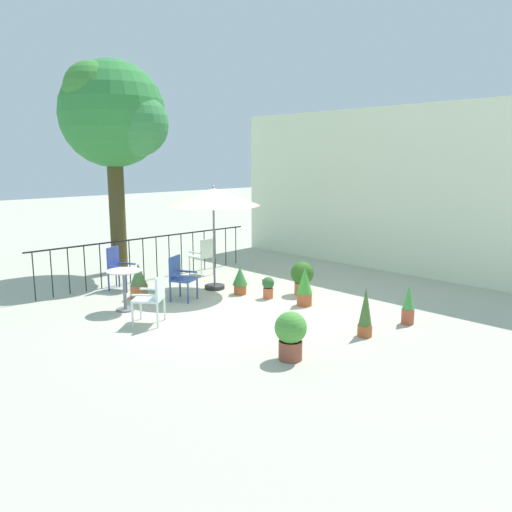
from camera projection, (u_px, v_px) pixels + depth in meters
ground_plane at (236, 305)px, 10.16m from camera, size 60.00×60.00×0.00m
villa_facade at (381, 190)px, 13.16m from camera, size 9.28×0.30×4.09m
terrace_railing at (150, 251)px, 12.19m from camera, size 0.03×5.80×1.01m
shade_tree at (115, 115)px, 12.44m from camera, size 2.67×2.55×5.15m
patio_umbrella_0 at (213, 198)px, 11.05m from camera, size 1.98×1.98×2.27m
cafe_table_0 at (124, 283)px, 9.70m from camera, size 0.64×0.64×0.78m
patio_chair_0 at (118, 266)px, 11.26m from camera, size 0.62×0.61×0.94m
patio_chair_1 at (153, 296)px, 8.92m from camera, size 0.67×0.67×0.85m
patio_chair_2 at (180, 275)px, 10.44m from camera, size 0.59×0.60×0.89m
patio_chair_3 at (204, 254)px, 12.64m from camera, size 0.50×0.52×0.91m
potted_plant_0 at (291, 333)px, 7.34m from camera, size 0.46×0.46×0.71m
potted_plant_1 at (365, 313)px, 8.30m from camera, size 0.24×0.24×0.82m
potted_plant_2 at (139, 281)px, 10.60m from camera, size 0.36×0.36×0.73m
potted_plant_3 at (302, 276)px, 10.87m from camera, size 0.49×0.49×0.70m
potted_plant_4 at (268, 287)px, 10.60m from camera, size 0.25×0.25×0.45m
potted_plant_5 at (408, 305)px, 8.94m from camera, size 0.22×0.22×0.70m
potted_plant_6 at (240, 280)px, 10.91m from camera, size 0.32×0.32×0.58m
potted_plant_7 at (305, 286)px, 10.06m from camera, size 0.31×0.31×0.76m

